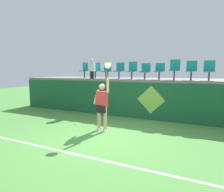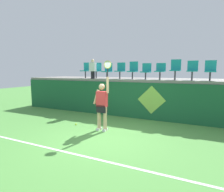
% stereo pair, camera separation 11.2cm
% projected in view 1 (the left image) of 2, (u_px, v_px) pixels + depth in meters
% --- Properties ---
extents(ground_plane, '(40.00, 40.00, 0.00)m').
position_uv_depth(ground_plane, '(104.00, 138.00, 6.36)').
color(ground_plane, '#519342').
extents(court_back_wall, '(13.43, 0.20, 1.68)m').
position_uv_depth(court_back_wall, '(134.00, 100.00, 8.98)').
color(court_back_wall, '#195633').
rests_on(court_back_wall, ground_plane).
extents(spectator_platform, '(13.43, 3.06, 0.12)m').
position_uv_depth(spectator_platform, '(143.00, 80.00, 10.20)').
color(spectator_platform, gray).
rests_on(spectator_platform, court_back_wall).
extents(court_baseline_stripe, '(12.09, 0.08, 0.01)m').
position_uv_depth(court_baseline_stripe, '(78.00, 155.00, 5.05)').
color(court_baseline_stripe, white).
rests_on(court_baseline_stripe, ground_plane).
extents(tennis_player, '(0.75, 0.26, 2.57)m').
position_uv_depth(tennis_player, '(102.00, 104.00, 6.99)').
color(tennis_player, white).
rests_on(tennis_player, ground_plane).
extents(tennis_ball, '(0.07, 0.07, 0.07)m').
position_uv_depth(tennis_ball, '(76.00, 124.00, 7.81)').
color(tennis_ball, '#D1E533').
rests_on(tennis_ball, ground_plane).
extents(water_bottle, '(0.08, 0.08, 0.27)m').
position_uv_depth(water_bottle, '(91.00, 76.00, 10.05)').
color(water_bottle, white).
rests_on(water_bottle, spectator_platform).
extents(stadium_chair_0, '(0.44, 0.42, 0.87)m').
position_uv_depth(stadium_chair_0, '(85.00, 69.00, 10.65)').
color(stadium_chair_0, '#38383D').
rests_on(stadium_chair_0, spectator_platform).
extents(stadium_chair_1, '(0.44, 0.42, 0.85)m').
position_uv_depth(stadium_chair_1, '(96.00, 70.00, 10.36)').
color(stadium_chair_1, '#38383D').
rests_on(stadium_chair_1, spectator_platform).
extents(stadium_chair_2, '(0.44, 0.42, 0.81)m').
position_uv_depth(stadium_chair_2, '(107.00, 70.00, 10.08)').
color(stadium_chair_2, '#38383D').
rests_on(stadium_chair_2, spectator_platform).
extents(stadium_chair_3, '(0.44, 0.42, 0.83)m').
position_uv_depth(stadium_chair_3, '(120.00, 70.00, 9.77)').
color(stadium_chair_3, '#38383D').
rests_on(stadium_chair_3, spectator_platform).
extents(stadium_chair_4, '(0.44, 0.42, 0.87)m').
position_uv_depth(stadium_chair_4, '(132.00, 70.00, 9.48)').
color(stadium_chair_4, '#38383D').
rests_on(stadium_chair_4, spectator_platform).
extents(stadium_chair_5, '(0.44, 0.42, 0.78)m').
position_uv_depth(stadium_chair_5, '(145.00, 70.00, 9.20)').
color(stadium_chair_5, '#38383D').
rests_on(stadium_chair_5, spectator_platform).
extents(stadium_chair_6, '(0.44, 0.42, 0.77)m').
position_uv_depth(stadium_chair_6, '(160.00, 70.00, 8.90)').
color(stadium_chair_6, '#38383D').
rests_on(stadium_chair_6, spectator_platform).
extents(stadium_chair_7, '(0.44, 0.42, 0.92)m').
position_uv_depth(stadium_chair_7, '(175.00, 69.00, 8.62)').
color(stadium_chair_7, '#38383D').
rests_on(stadium_chair_7, spectator_platform).
extents(stadium_chair_8, '(0.44, 0.42, 0.85)m').
position_uv_depth(stadium_chair_8, '(191.00, 69.00, 8.32)').
color(stadium_chair_8, '#38383D').
rests_on(stadium_chair_8, spectator_platform).
extents(stadium_chair_9, '(0.44, 0.42, 0.85)m').
position_uv_depth(stadium_chair_9, '(209.00, 70.00, 8.03)').
color(stadium_chair_9, '#38383D').
rests_on(stadium_chair_9, spectator_platform).
extents(spectator_0, '(0.34, 0.20, 1.02)m').
position_uv_depth(spectator_0, '(92.00, 69.00, 9.98)').
color(spectator_0, black).
rests_on(spectator_0, spectator_platform).
extents(wall_signage_mount, '(1.27, 0.01, 1.56)m').
position_uv_depth(wall_signage_mount, '(150.00, 120.00, 8.65)').
color(wall_signage_mount, '#195633').
rests_on(wall_signage_mount, ground_plane).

